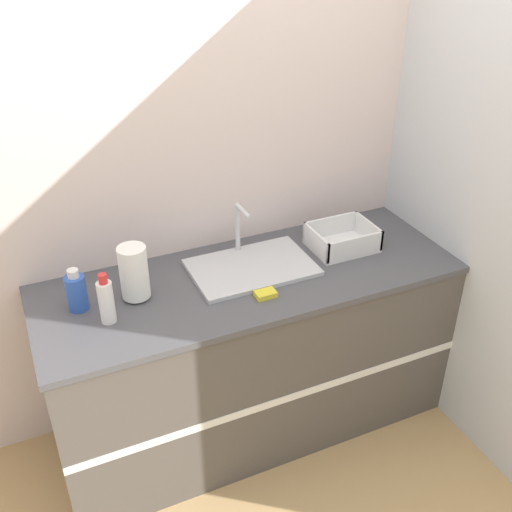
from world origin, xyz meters
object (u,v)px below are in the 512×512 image
(dish_rack, at_px, (342,240))
(bottle_blue, at_px, (76,292))
(paper_towel_roll, at_px, (134,273))
(sink, at_px, (251,265))
(bottle_white_spray, at_px, (106,301))

(dish_rack, bearing_deg, bottle_blue, 179.39)
(paper_towel_roll, height_order, dish_rack, paper_towel_roll)
(dish_rack, bearing_deg, sink, 179.60)
(sink, height_order, dish_rack, sink)
(sink, bearing_deg, bottle_white_spray, -169.41)
(sink, distance_m, bottle_white_spray, 0.70)
(paper_towel_roll, xyz_separation_m, bottle_blue, (-0.24, 0.02, -0.04))
(bottle_blue, bearing_deg, bottle_white_spray, -55.51)
(dish_rack, bearing_deg, bottle_white_spray, -173.90)
(paper_towel_roll, xyz_separation_m, bottle_white_spray, (-0.14, -0.12, -0.03))
(sink, xyz_separation_m, dish_rack, (0.48, -0.00, 0.02))
(sink, height_order, bottle_blue, sink)
(bottle_white_spray, bearing_deg, bottle_blue, 124.49)
(bottle_white_spray, bearing_deg, paper_towel_roll, 39.06)
(bottle_blue, height_order, bottle_white_spray, bottle_white_spray)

